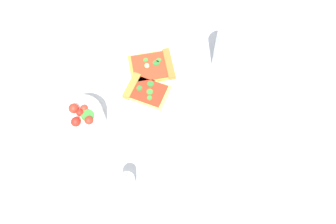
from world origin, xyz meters
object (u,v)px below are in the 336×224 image
pizza_slice_far (155,66)px  pepper_shaker (128,182)px  plate (154,81)px  salad_bowl (83,119)px  paper_napkin (239,140)px  soda_glass (229,51)px  pizza_slice_near (144,91)px

pizza_slice_far → pepper_shaker: bearing=-117.2°
plate → salad_bowl: (-0.21, -0.07, 0.03)m
pizza_slice_far → paper_napkin: (0.14, -0.27, -0.02)m
plate → pepper_shaker: pepper_shaker is taller
pizza_slice_far → soda_glass: soda_glass is taller
soda_glass → pepper_shaker: bearing=-144.2°
pizza_slice_near → paper_napkin: pizza_slice_near is taller
paper_napkin → pepper_shaker: pepper_shaker is taller
pizza_slice_near → salad_bowl: bearing=-166.1°
soda_glass → paper_napkin: 0.24m
pizza_slice_near → pizza_slice_far: pizza_slice_far is taller
paper_napkin → pizza_slice_far: bearing=117.5°
pizza_slice_far → soda_glass: (0.20, -0.04, 0.05)m
salad_bowl → soda_glass: 0.42m
paper_napkin → plate: bearing=123.7°
pizza_slice_near → soda_glass: size_ratio=0.98×
salad_bowl → pepper_shaker: (0.07, -0.19, -0.00)m
pizza_slice_near → pizza_slice_far: 0.08m
plate → paper_napkin: (0.16, -0.23, -0.01)m
salad_bowl → pizza_slice_near: bearing=13.9°
pizza_slice_far → soda_glass: 0.21m
pizza_slice_near → salad_bowl: 0.18m
paper_napkin → soda_glass: bearing=76.2°
pizza_slice_near → pepper_shaker: 0.25m
pizza_slice_far → pepper_shaker: pepper_shaker is taller
pizza_slice_far → salad_bowl: size_ratio=1.21×
plate → pepper_shaker: (-0.14, -0.26, 0.03)m
pizza_slice_near → pepper_shaker: (-0.10, -0.23, 0.02)m
soda_glass → pizza_slice_far: bearing=167.1°
plate → soda_glass: bearing=-1.8°
soda_glass → pepper_shaker: 0.43m
pepper_shaker → pizza_slice_far: bearing=62.8°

